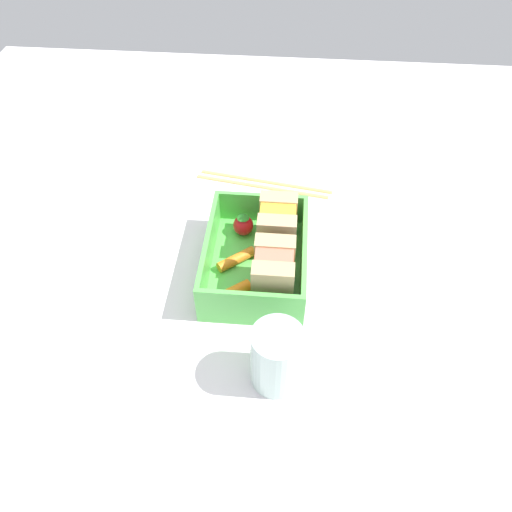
{
  "coord_description": "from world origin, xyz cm",
  "views": [
    {
      "loc": [
        42.57,
        3.6,
        49.19
      ],
      "look_at": [
        0.0,
        0.0,
        2.7
      ],
      "focal_mm": 35.0,
      "sensor_mm": 36.0,
      "label": 1
    }
  ],
  "objects": [
    {
      "name": "drinking_glass",
      "position": [
        15.28,
        3.45,
        4.0
      ],
      "size": [
        5.51,
        5.51,
        8.01
      ],
      "primitive_type": "cylinder",
      "color": "silver",
      "rests_on": "ground_plane"
    },
    {
      "name": "sandwich_left",
      "position": [
        -3.92,
        2.43,
        4.37
      ],
      "size": [
        6.58,
        4.86,
        6.34
      ],
      "color": "tan",
      "rests_on": "bento_tray"
    },
    {
      "name": "chopstick_pair",
      "position": [
        -17.48,
        -0.44,
        0.35
      ],
      "size": [
        5.4,
        20.74,
        0.7
      ],
      "color": "tan",
      "rests_on": "ground_plane"
    },
    {
      "name": "bento_rim",
      "position": [
        0.0,
        0.0,
        3.46
      ],
      "size": [
        17.48,
        12.6,
        4.51
      ],
      "color": "#55BC4F",
      "rests_on": "bento_tray"
    },
    {
      "name": "bento_tray",
      "position": [
        0.0,
        0.0,
        0.6
      ],
      "size": [
        17.48,
        12.6,
        1.2
      ],
      "primitive_type": "cube",
      "color": "#55BC4F",
      "rests_on": "ground_plane"
    },
    {
      "name": "sandwich_center_left",
      "position": [
        3.92,
        2.43,
        4.37
      ],
      "size": [
        6.58,
        4.86,
        6.34
      ],
      "color": "tan",
      "rests_on": "bento_tray"
    },
    {
      "name": "ground_plane",
      "position": [
        0.0,
        0.0,
        -1.0
      ],
      "size": [
        120.0,
        120.0,
        2.0
      ],
      "primitive_type": "cube",
      "color": "white"
    },
    {
      "name": "carrot_stick_left",
      "position": [
        5.33,
        -2.15,
        1.93
      ],
      "size": [
        3.66,
        4.18,
        1.46
      ],
      "primitive_type": "cylinder",
      "rotation": [
        1.57,
        0.0,
        0.65
      ],
      "color": "orange",
      "rests_on": "bento_tray"
    },
    {
      "name": "strawberry_far_left",
      "position": [
        -5.58,
        -2.19,
        2.7
      ],
      "size": [
        2.75,
        2.75,
        3.35
      ],
      "color": "red",
      "rests_on": "bento_tray"
    },
    {
      "name": "carrot_stick_far_left",
      "position": [
        -0.36,
        -2.54,
        1.87
      ],
      "size": [
        4.37,
        4.92,
        1.34
      ],
      "primitive_type": "cylinder",
      "rotation": [
        1.57,
        0.0,
        0.69
      ],
      "color": "orange",
      "rests_on": "bento_tray"
    }
  ]
}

